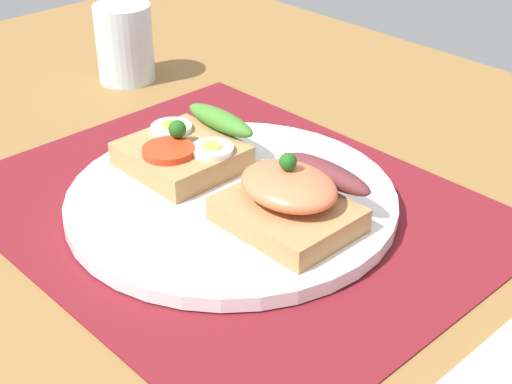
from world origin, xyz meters
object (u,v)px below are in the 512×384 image
at_px(sandwich_salmon, 293,198).
at_px(drinking_glass, 125,43).
at_px(sandwich_egg_tomato, 185,150).
at_px(plate, 232,200).

distance_m(sandwich_salmon, drinking_glass, 0.38).
height_order(sandwich_egg_tomato, drinking_glass, drinking_glass).
bearing_deg(sandwich_egg_tomato, drinking_glass, 156.75).
relative_size(plate, drinking_glass, 3.15).
distance_m(plate, drinking_glass, 0.32).
relative_size(plate, sandwich_egg_tomato, 2.67).
distance_m(sandwich_egg_tomato, sandwich_salmon, 0.13).
xyz_separation_m(sandwich_egg_tomato, drinking_glass, (-0.23, 0.10, 0.01)).
bearing_deg(drinking_glass, sandwich_salmon, -14.91).
bearing_deg(sandwich_salmon, sandwich_egg_tomato, -178.44).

